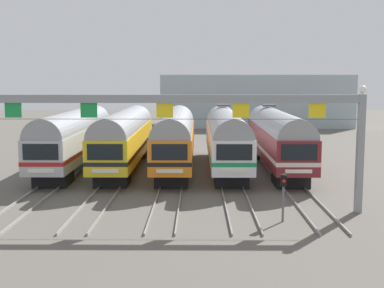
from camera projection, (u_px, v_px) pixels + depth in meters
The scene contains 10 objects.
ground_plane at pixel (176, 169), 41.70m from camera, with size 160.00×160.00×0.00m, color #5B564F.
track_bed at pixel (182, 142), 58.55m from camera, with size 17.96×70.00×0.15m.
commuter_train_stainless at pixel (74, 136), 41.43m from camera, with size 2.88×18.06×4.77m.
commuter_train_yellow at pixel (125, 136), 41.39m from camera, with size 2.88×18.06×4.77m.
commuter_train_orange at pixel (175, 136), 41.35m from camera, with size 2.88×18.06×4.77m.
commuter_train_white at pixel (226, 136), 41.32m from camera, with size 2.88×18.06×5.05m.
commuter_train_maroon at pixel (277, 137), 41.28m from camera, with size 2.88×18.06×5.05m.
catenary_gantry at pixel (165, 117), 27.64m from camera, with size 21.69×0.44×6.97m.
yard_signal_mast at pixel (283, 188), 26.11m from camera, with size 0.28×0.35×2.51m.
maintenance_building at pixel (255, 101), 79.69m from camera, with size 28.79×10.00×7.90m, color #9EB2B7.
Camera 1 is at (1.73, -41.09, 7.31)m, focal length 47.81 mm.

